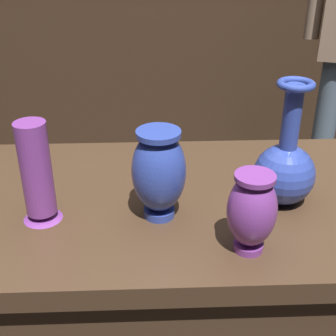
{
  "coord_description": "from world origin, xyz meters",
  "views": [
    {
      "loc": [
        -0.06,
        -0.96,
        1.39
      ],
      "look_at": [
        -0.02,
        -0.04,
        0.9
      ],
      "focal_mm": 49.37,
      "sensor_mm": 36.0,
      "label": 1
    }
  ],
  "objects_px": {
    "vase_tall_behind": "(37,175)",
    "vase_left_accent": "(252,210)",
    "vase_right_accent": "(285,167)",
    "vase_centerpiece": "(159,172)"
  },
  "relations": [
    {
      "from": "vase_tall_behind",
      "to": "vase_left_accent",
      "type": "xyz_separation_m",
      "value": [
        0.44,
        -0.13,
        -0.02
      ]
    },
    {
      "from": "vase_right_accent",
      "to": "vase_tall_behind",
      "type": "bearing_deg",
      "value": -174.63
    },
    {
      "from": "vase_centerpiece",
      "to": "vase_left_accent",
      "type": "relative_size",
      "value": 1.21
    },
    {
      "from": "vase_tall_behind",
      "to": "vase_left_accent",
      "type": "bearing_deg",
      "value": -16.49
    },
    {
      "from": "vase_centerpiece",
      "to": "vase_right_accent",
      "type": "distance_m",
      "value": 0.3
    },
    {
      "from": "vase_left_accent",
      "to": "vase_right_accent",
      "type": "relative_size",
      "value": 0.58
    },
    {
      "from": "vase_tall_behind",
      "to": "vase_right_accent",
      "type": "xyz_separation_m",
      "value": [
        0.55,
        0.05,
        -0.02
      ]
    },
    {
      "from": "vase_centerpiece",
      "to": "vase_tall_behind",
      "type": "xyz_separation_m",
      "value": [
        -0.26,
        -0.0,
        -0.0
      ]
    },
    {
      "from": "vase_tall_behind",
      "to": "vase_centerpiece",
      "type": "bearing_deg",
      "value": 0.26
    },
    {
      "from": "vase_centerpiece",
      "to": "vase_left_accent",
      "type": "height_order",
      "value": "vase_centerpiece"
    }
  ]
}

